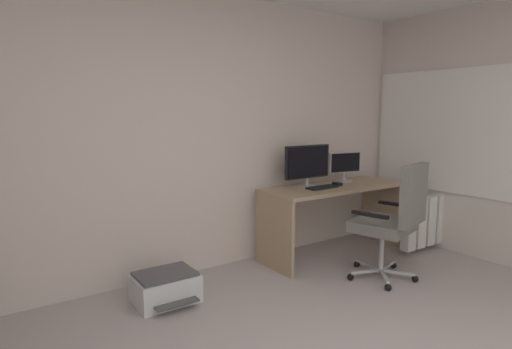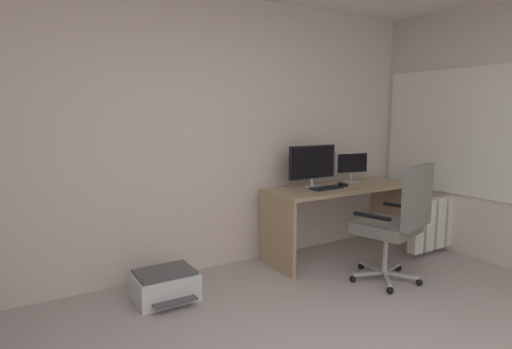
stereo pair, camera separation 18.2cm
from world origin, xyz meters
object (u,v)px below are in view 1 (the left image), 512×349
(keyboard, at_px, (322,187))
(office_chair, at_px, (394,217))
(monitor_main, at_px, (307,163))
(computer_mouse, at_px, (337,184))
(radiator, at_px, (433,219))
(printer, at_px, (166,287))
(desk, at_px, (334,203))
(monitor_secondary, at_px, (345,164))

(keyboard, distance_m, office_chair, 0.79)
(monitor_main, distance_m, computer_mouse, 0.39)
(monitor_main, height_order, radiator, monitor_main)
(monitor_main, relative_size, keyboard, 1.66)
(office_chair, bearing_deg, computer_mouse, 83.61)
(printer, bearing_deg, keyboard, 0.43)
(desk, bearing_deg, monitor_main, 154.47)
(office_chair, bearing_deg, printer, 158.02)
(desk, height_order, monitor_main, monitor_main)
(printer, bearing_deg, office_chair, -21.98)
(monitor_main, bearing_deg, radiator, -25.06)
(desk, xyz_separation_m, computer_mouse, (0.02, -0.02, 0.21))
(printer, bearing_deg, monitor_main, 6.64)
(desk, xyz_separation_m, printer, (-1.92, -0.06, -0.44))
(desk, height_order, office_chair, office_chair)
(printer, xyz_separation_m, radiator, (2.98, -0.42, 0.21))
(monitor_main, relative_size, radiator, 0.56)
(desk, height_order, keyboard, keyboard)
(radiator, bearing_deg, computer_mouse, 155.73)
(printer, bearing_deg, desk, 1.93)
(monitor_main, distance_m, keyboard, 0.30)
(printer, bearing_deg, monitor_secondary, 5.01)
(office_chair, bearing_deg, monitor_secondary, 69.62)
(monitor_secondary, distance_m, office_chair, 1.06)
(keyboard, relative_size, office_chair, 0.32)
(desk, height_order, printer, desk)
(computer_mouse, relative_size, radiator, 0.10)
(monitor_main, xyz_separation_m, monitor_secondary, (0.55, 0.00, -0.05))
(radiator, bearing_deg, monitor_secondary, 141.41)
(desk, distance_m, office_chair, 0.82)
(monitor_main, height_order, monitor_secondary, monitor_main)
(desk, relative_size, monitor_secondary, 4.05)
(monitor_main, bearing_deg, keyboard, -76.71)
(computer_mouse, distance_m, radiator, 1.22)
(monitor_secondary, bearing_deg, radiator, -38.59)
(office_chair, bearing_deg, keyboard, 101.51)
(computer_mouse, bearing_deg, desk, 131.57)
(office_chair, xyz_separation_m, printer, (-1.85, 0.75, -0.47))
(computer_mouse, relative_size, printer, 0.20)
(monitor_main, xyz_separation_m, office_chair, (0.20, -0.94, -0.40))
(computer_mouse, height_order, radiator, computer_mouse)
(desk, relative_size, monitor_main, 2.85)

